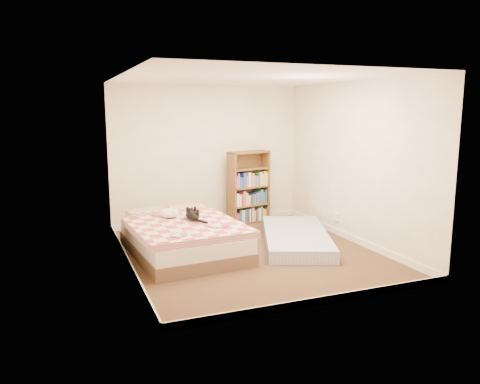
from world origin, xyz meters
name	(u,v)px	position (x,y,z in m)	size (l,w,h in m)	color
room	(251,172)	(0.00, 0.00, 1.20)	(3.51, 4.01, 2.51)	#402A1B
bed	(183,237)	(-0.92, 0.35, 0.24)	(1.60, 2.11, 0.54)	brown
bookshelf	(248,195)	(0.70, 1.76, 0.50)	(0.85, 0.44, 1.32)	#56301D
floor_mattress	(296,237)	(0.86, 0.20, 0.10)	(0.95, 2.12, 0.19)	#6B82B3
black_cat	(192,215)	(-0.76, 0.39, 0.55)	(0.24, 0.65, 0.15)	black
white_dog	(170,213)	(-1.04, 0.62, 0.55)	(0.32, 0.34, 0.14)	white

